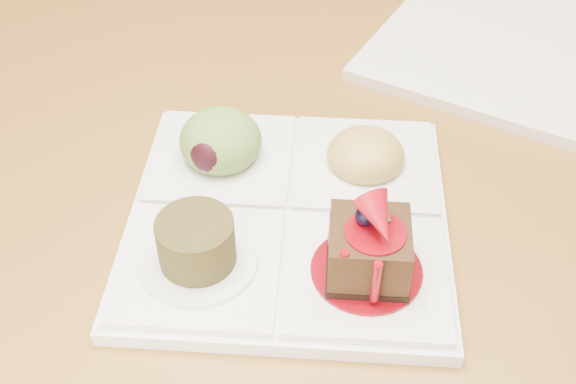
% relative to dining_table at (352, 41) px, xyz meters
% --- Properties ---
extents(ground, '(6.00, 6.00, 0.00)m').
position_rel_dining_table_xyz_m(ground, '(0.00, 0.00, -0.68)').
color(ground, '#4F2C16').
extents(dining_table, '(1.00, 1.80, 0.75)m').
position_rel_dining_table_xyz_m(dining_table, '(0.00, 0.00, 0.00)').
color(dining_table, brown).
rests_on(dining_table, ground).
extents(sampler_plate, '(0.30, 0.30, 0.09)m').
position_rel_dining_table_xyz_m(sampler_plate, '(0.06, -0.38, 0.09)').
color(sampler_plate, white).
rests_on(sampler_plate, dining_table).
extents(second_plate, '(0.31, 0.31, 0.01)m').
position_rel_dining_table_xyz_m(second_plate, '(0.20, -0.06, 0.07)').
color(second_plate, white).
rests_on(second_plate, dining_table).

